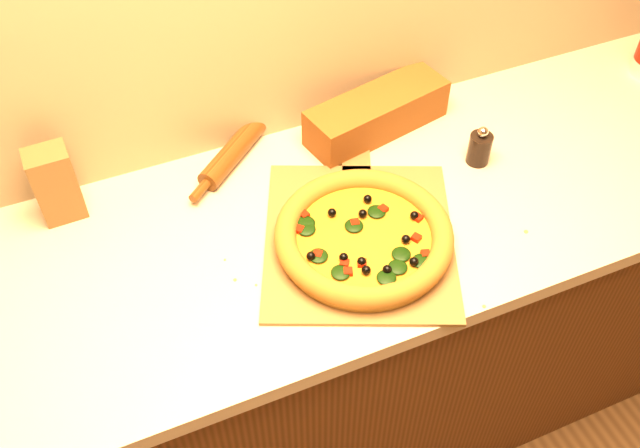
{
  "coord_description": "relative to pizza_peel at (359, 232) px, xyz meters",
  "views": [
    {
      "loc": [
        -0.34,
        0.46,
        2.05
      ],
      "look_at": [
        0.05,
        1.38,
        0.96
      ],
      "focal_mm": 40.0,
      "sensor_mm": 36.0,
      "label": 1
    }
  ],
  "objects": [
    {
      "name": "bottle_cap",
      "position": [
        -0.17,
        -0.07,
        -0.0
      ],
      "size": [
        0.04,
        0.04,
        0.01
      ],
      "primitive_type": "cylinder",
      "rotation": [
        0.0,
        0.0,
        -0.3
      ],
      "color": "black",
      "rests_on": "countertop"
    },
    {
      "name": "rolling_pin",
      "position": [
        -0.17,
        0.34,
        0.02
      ],
      "size": [
        0.29,
        0.26,
        0.05
      ],
      "rotation": [
        0.0,
        0.0,
        0.71
      ],
      "color": "#51290E",
      "rests_on": "countertop"
    },
    {
      "name": "pizza",
      "position": [
        -0.01,
        -0.04,
        0.03
      ],
      "size": [
        0.38,
        0.38,
        0.05
      ],
      "color": "#B27A2C",
      "rests_on": "pizza_peel"
    },
    {
      "name": "bread_bag",
      "position": [
        0.19,
        0.3,
        0.05
      ],
      "size": [
        0.38,
        0.19,
        0.1
      ],
      "primitive_type": "cube",
      "rotation": [
        0.0,
        0.0,
        0.21
      ],
      "color": "#622C12",
      "rests_on": "countertop"
    },
    {
      "name": "countertop",
      "position": [
        -0.14,
        0.06,
        -0.02
      ],
      "size": [
        2.84,
        0.68,
        0.04
      ],
      "primitive_type": "cube",
      "color": "beige",
      "rests_on": "cabinet"
    },
    {
      "name": "pizza_peel",
      "position": [
        0.0,
        0.0,
        0.0
      ],
      "size": [
        0.54,
        0.64,
        0.01
      ],
      "rotation": [
        0.0,
        0.0,
        -0.41
      ],
      "color": "brown",
      "rests_on": "countertop"
    },
    {
      "name": "paper_bag",
      "position": [
        -0.57,
        0.31,
        0.08
      ],
      "size": [
        0.09,
        0.07,
        0.18
      ],
      "primitive_type": "cube",
      "rotation": [
        0.0,
        0.0,
        0.03
      ],
      "color": "brown",
      "rests_on": "countertop"
    },
    {
      "name": "cabinet",
      "position": [
        -0.14,
        0.06,
        -0.47
      ],
      "size": [
        2.8,
        0.65,
        0.86
      ],
      "primitive_type": "cube",
      "color": "#46290F",
      "rests_on": "ground"
    },
    {
      "name": "pepper_grinder",
      "position": [
        0.36,
        0.1,
        0.04
      ],
      "size": [
        0.05,
        0.05,
        0.1
      ],
      "color": "black",
      "rests_on": "countertop"
    }
  ]
}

